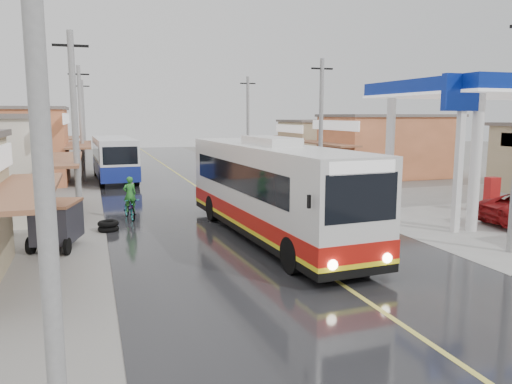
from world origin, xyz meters
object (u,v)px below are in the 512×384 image
(second_bus, at_px, (114,158))
(tyre_stack, at_px, (108,226))
(tricycle_near, at_px, (57,222))
(coach_bus, at_px, (270,190))
(cyclist, at_px, (130,205))

(second_bus, xyz_separation_m, tyre_stack, (-0.99, -16.02, -1.42))
(tyre_stack, bearing_deg, tricycle_near, -129.35)
(coach_bus, height_order, tyre_stack, coach_bus)
(tricycle_near, xyz_separation_m, tyre_stack, (1.77, 2.16, -0.73))
(tyre_stack, bearing_deg, coach_bus, -27.60)
(coach_bus, relative_size, second_bus, 1.34)
(second_bus, height_order, tyre_stack, second_bus)
(tyre_stack, bearing_deg, cyclist, 64.47)
(coach_bus, xyz_separation_m, tricycle_near, (-7.59, 0.88, -0.90))
(tricycle_near, bearing_deg, tyre_stack, 65.93)
(second_bus, xyz_separation_m, tricycle_near, (-2.77, -18.18, -0.68))
(coach_bus, bearing_deg, tricycle_near, 169.82)
(tricycle_near, distance_m, tyre_stack, 2.89)
(second_bus, relative_size, tricycle_near, 3.77)
(coach_bus, xyz_separation_m, tyre_stack, (-5.82, 3.04, -1.63))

